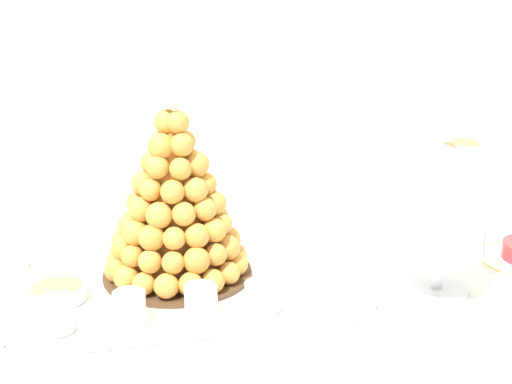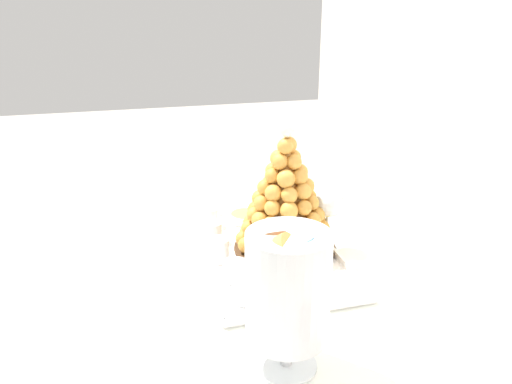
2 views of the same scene
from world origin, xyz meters
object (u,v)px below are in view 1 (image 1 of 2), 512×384
Objects in this scene: serving_tray at (188,290)px; dessert_cup_left at (57,316)px; dessert_cup_centre at (201,305)px; dessert_cup_right at (320,292)px; croquembouche at (175,205)px; dessert_cup_mid_left at (130,311)px; macaron_goblet at (443,201)px; wine_glass at (174,194)px; dessert_cup_mid_right at (263,297)px; creme_brulee_ramekin at (57,292)px.

dessert_cup_left reaches higher than serving_tray.
dessert_cup_centre is (0.22, -0.02, 0.00)m from dessert_cup_left.
croquembouche is at bearing 142.75° from dessert_cup_right.
dessert_cup_mid_left is at bearing -5.41° from dessert_cup_left.
dessert_cup_mid_left is 0.20× the size of macaron_goblet.
dessert_cup_mid_left is 0.33× the size of wine_glass.
serving_tray is 0.16m from dessert_cup_mid_left.
dessert_cup_left is at bearing 179.73° from dessert_cup_right.
wine_glass reaches higher than dessert_cup_left.
croquembouche is at bearing 39.00° from dessert_cup_left.
dessert_cup_mid_right is at bearing 2.69° from dessert_cup_mid_left.
creme_brulee_ramekin is (-0.43, 0.11, -0.01)m from dessert_cup_right.
dessert_cup_mid_left reaches higher than creme_brulee_ramekin.
dessert_cup_right is (0.20, 0.02, -0.01)m from dessert_cup_centre.
croquembouche is at bearing 126.37° from dessert_cup_mid_right.
wine_glass is at bearing 126.54° from dessert_cup_right.
dessert_cup_mid_left is 1.10× the size of dessert_cup_right.
creme_brulee_ramekin is at bearing 92.88° from dessert_cup_left.
dessert_cup_centre is at bearing -175.31° from dessert_cup_right.
croquembouche is 0.12m from wine_glass.
dessert_cup_mid_left is at bearing -178.44° from dessert_cup_right.
serving_tray is 0.13m from dessert_cup_centre.
serving_tray is 0.15m from croquembouche.
dessert_cup_left is 0.32m from dessert_cup_mid_right.
wine_glass reaches higher than serving_tray.
dessert_cup_mid_left is 0.21m from dessert_cup_mid_right.
wine_glass reaches higher than dessert_cup_mid_left.
creme_brulee_ramekin is at bearing 171.79° from macaron_goblet.
dessert_cup_mid_right is (0.12, -0.16, -0.11)m from croquembouche.
dessert_cup_left is at bearing 175.22° from dessert_cup_centre.
croquembouche is 1.19× the size of macaron_goblet.
croquembouche reaches higher than creme_brulee_ramekin.
dessert_cup_mid_left is 0.59× the size of creme_brulee_ramekin.
creme_brulee_ramekin is 0.34× the size of macaron_goblet.
dessert_cup_centre is 0.62× the size of creme_brulee_ramekin.
macaron_goblet reaches higher than dessert_cup_mid_left.
dessert_cup_left reaches higher than dessert_cup_mid_right.
dessert_cup_mid_right is (0.11, -0.11, 0.02)m from serving_tray.
serving_tray is 5.93× the size of creme_brulee_ramekin.
macaron_goblet is at bearing 3.05° from dessert_cup_mid_left.
dessert_cup_centre is at bearing -84.43° from croquembouche.
wine_glass is at bearing 37.73° from creme_brulee_ramekin.
dessert_cup_right is at bearing -27.38° from serving_tray.
dessert_cup_left is 0.11m from dessert_cup_mid_left.
dessert_cup_mid_left is at bearing -176.95° from macaron_goblet.
croquembouche reaches higher than dessert_cup_centre.
dessert_cup_mid_left is 0.32m from wine_glass.
dessert_cup_left is at bearing 174.59° from dessert_cup_mid_left.
croquembouche is 0.30m from dessert_cup_right.
dessert_cup_left is 0.36m from wine_glass.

